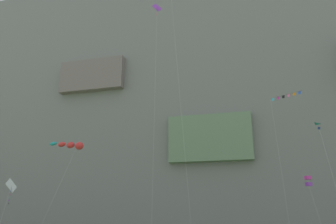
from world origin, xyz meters
name	(u,v)px	position (x,y,z in m)	size (l,w,h in m)	color
cliff_face	(215,102)	(0.01, 63.50, 28.18)	(180.00, 26.19, 56.38)	slate
kite_delta_high_right	(324,134)	(14.31, 27.83, 11.14)	(0.88, 5.49, 12.03)	teal
kite_windsock_far_left	(71,145)	(-15.75, 30.64, 12.12)	(5.35, 6.29, 12.83)	red
kite_banner_upper_mid	(189,0)	(0.31, 30.84, 31.76)	(5.15, 2.33, 33.37)	black
kite_banner_upper_left	(286,108)	(11.98, 36.76, 16.98)	(3.91, 4.24, 18.96)	black
kite_diamond_high_center	(11,188)	(-19.64, 25.14, 6.31)	(3.20, 5.85, 7.38)	white
kite_box_high_left	(308,181)	(13.40, 35.07, 7.18)	(1.21, 2.88, 7.80)	#CC3399
kite_diamond_low_center	(157,20)	(-4.91, 32.83, 30.70)	(1.77, 5.12, 33.93)	purple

